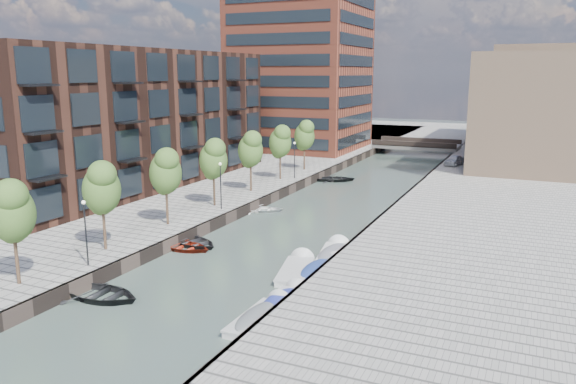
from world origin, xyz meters
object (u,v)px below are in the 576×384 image
Objects in this scene: motorboat_0 at (283,301)px; motorboat_4 at (334,253)px; sloop_3 at (262,211)px; car at (454,160)px; tree_6 at (304,135)px; motorboat_2 at (297,270)px; tree_0 at (12,210)px; sloop_0 at (101,299)px; motorboat_3 at (320,270)px; tree_2 at (165,170)px; sloop_4 at (335,181)px; motorboat_1 at (262,316)px; sloop_1 at (193,245)px; tree_4 at (250,148)px; tree_5 at (280,141)px; tree_3 at (213,158)px; sloop_2 at (184,249)px; bridge at (417,145)px; tree_1 at (101,187)px.

motorboat_0 is 9.16m from motorboat_4.
car is (13.32, 28.53, 1.66)m from sloop_3.
tree_6 is 1.09× the size of motorboat_2.
car is (16.42, 52.80, -3.65)m from tree_0.
sloop_0 is at bearing -84.25° from tree_6.
motorboat_0 is 0.87× the size of motorboat_4.
tree_2 is at bearing 168.59° from motorboat_3.
sloop_4 is 0.95× the size of motorboat_1.
motorboat_4 is (10.56, 1.90, 0.21)m from sloop_1.
tree_2 is 6.27m from sloop_1.
tree_4 is at bearing -90.00° from tree_6.
tree_5 reaches higher than sloop_4.
car is (12.10, 11.47, 1.66)m from sloop_4.
tree_0 reaches higher than sloop_3.
tree_5 is 1.49× the size of sloop_3.
tree_4 is at bearing 18.65° from sloop_3.
sloop_1 is at bearing -21.45° from tree_2.
tree_3 reaches higher than sloop_2.
motorboat_4 reaches higher than sloop_2.
tree_2 and tree_6 have the same top height.
sloop_4 is 0.86× the size of motorboat_2.
tree_2 is at bearing -177.12° from motorboat_4.
tree_4 is 1.49× the size of sloop_3.
tree_2 is 1.53× the size of car.
sloop_3 is at bearing 116.89° from motorboat_1.
tree_0 is 1.09× the size of motorboat_2.
tree_3 is (0.00, 21.00, 0.00)m from tree_0.
motorboat_2 is (-1.40, 5.28, -0.09)m from motorboat_0.
sloop_3 is 0.81× the size of motorboat_1.
tree_4 is 1.00× the size of tree_5.
bridge is at bearing 78.00° from tree_4.
tree_4 and tree_5 have the same top height.
bridge is 17.15m from car.
sloop_2 is (3.10, -2.32, -5.31)m from tree_2.
motorboat_2 is 1.02× the size of motorboat_4.
tree_4 is at bearing 129.68° from motorboat_3.
tree_3 is 1.28× the size of motorboat_0.
tree_3 is (0.00, 14.00, 0.00)m from tree_1.
tree_0 is 1.49× the size of sloop_3.
tree_1 and tree_4 have the same top height.
sloop_1 is 10.74m from motorboat_4.
tree_6 is 34.00m from motorboat_2.
motorboat_1 is (13.75, -24.72, -5.11)m from tree_4.
tree_3 is 35.97m from car.
sloop_0 is at bearing -127.31° from motorboat_4.
tree_3 is 1.19× the size of motorboat_3.
sloop_2 is (3.10, 4.68, -5.31)m from tree_1.
tree_5 is at bearing 113.43° from motorboat_1.
tree_6 reaches higher than sloop_1.
motorboat_0 is at bearing 171.67° from sloop_4.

